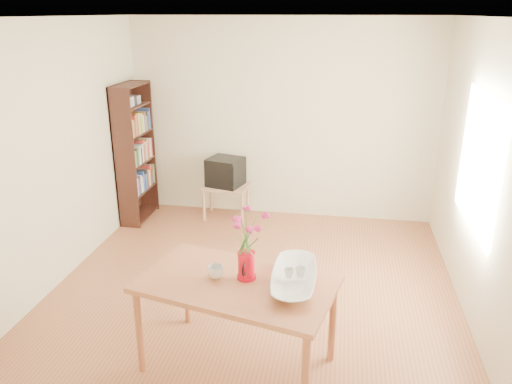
% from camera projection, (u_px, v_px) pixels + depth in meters
% --- Properties ---
extents(room, '(4.50, 4.50, 4.50)m').
position_uv_depth(room, '(254.00, 172.00, 4.43)').
color(room, brown).
rests_on(room, ground).
extents(table, '(1.59, 1.13, 0.75)m').
position_uv_depth(table, '(237.00, 291.00, 3.74)').
color(table, '#A05736').
rests_on(table, ground).
extents(tv_stand, '(0.60, 0.45, 0.46)m').
position_uv_depth(tv_stand, '(226.00, 190.00, 6.68)').
color(tv_stand, tan).
rests_on(tv_stand, ground).
extents(bookshelf, '(0.28, 0.70, 1.80)m').
position_uv_depth(bookshelf, '(136.00, 158.00, 6.51)').
color(bookshelf, black).
rests_on(bookshelf, ground).
extents(pitcher, '(0.15, 0.22, 0.22)m').
position_uv_depth(pitcher, '(246.00, 266.00, 3.72)').
color(pitcher, red).
rests_on(pitcher, table).
extents(flowers, '(0.25, 0.25, 0.35)m').
position_uv_depth(flowers, '(246.00, 231.00, 3.63)').
color(flowers, '#EE388A').
rests_on(flowers, pitcher).
extents(mug, '(0.15, 0.15, 0.10)m').
position_uv_depth(mug, '(216.00, 272.00, 3.75)').
color(mug, white).
rests_on(mug, table).
extents(bowl, '(0.50, 0.50, 0.46)m').
position_uv_depth(bowl, '(295.00, 254.00, 3.62)').
color(bowl, white).
rests_on(bowl, table).
extents(teacup_a, '(0.09, 0.09, 0.06)m').
position_uv_depth(teacup_a, '(289.00, 260.00, 3.64)').
color(teacup_a, white).
rests_on(teacup_a, bowl).
extents(teacup_b, '(0.08, 0.08, 0.07)m').
position_uv_depth(teacup_b, '(301.00, 259.00, 3.65)').
color(teacup_b, white).
rests_on(teacup_b, bowl).
extents(television, '(0.51, 0.49, 0.37)m').
position_uv_depth(television, '(226.00, 171.00, 6.60)').
color(television, black).
rests_on(television, tv_stand).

